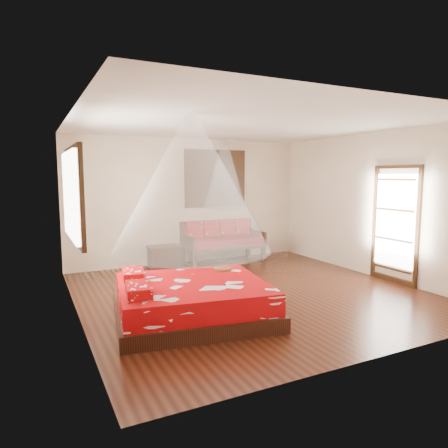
# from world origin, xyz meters

# --- Properties ---
(room) EXTENTS (5.54, 5.54, 2.84)m
(room) POSITION_xyz_m (0.00, 0.00, 1.40)
(room) COLOR black
(room) RESTS_ON ground
(bed) EXTENTS (2.35, 2.19, 0.64)m
(bed) POSITION_xyz_m (-1.34, -0.69, 0.25)
(bed) COLOR black
(bed) RESTS_ON floor
(daybed) EXTENTS (1.82, 0.81, 0.95)m
(daybed) POSITION_xyz_m (0.63, 2.38, 0.52)
(daybed) COLOR black
(daybed) RESTS_ON floor
(storage_chest) EXTENTS (0.70, 0.53, 0.47)m
(storage_chest) POSITION_xyz_m (-0.73, 2.45, 0.24)
(storage_chest) COLOR black
(storage_chest) RESTS_ON floor
(shutter_panel) EXTENTS (1.52, 0.06, 1.32)m
(shutter_panel) POSITION_xyz_m (0.63, 2.72, 1.90)
(shutter_panel) COLOR black
(shutter_panel) RESTS_ON wall_back
(window_left) EXTENTS (0.10, 1.74, 1.34)m
(window_left) POSITION_xyz_m (-2.71, 0.20, 1.70)
(window_left) COLOR black
(window_left) RESTS_ON wall_left
(glazed_door) EXTENTS (0.08, 1.02, 2.16)m
(glazed_door) POSITION_xyz_m (2.72, -0.60, 1.07)
(glazed_door) COLOR black
(glazed_door) RESTS_ON floor
(wine_tray) EXTENTS (0.28, 0.28, 0.23)m
(wine_tray) POSITION_xyz_m (-0.62, -0.22, 0.56)
(wine_tray) COLOR brown
(wine_tray) RESTS_ON bed
(mosquito_net_main) EXTENTS (2.16, 2.16, 1.80)m
(mosquito_net_main) POSITION_xyz_m (-1.32, -0.69, 1.85)
(mosquito_net_main) COLOR white
(mosquito_net_main) RESTS_ON ceiling
(mosquito_net_daybed) EXTENTS (0.94, 0.94, 1.50)m
(mosquito_net_daybed) POSITION_xyz_m (0.63, 2.25, 2.00)
(mosquito_net_daybed) COLOR white
(mosquito_net_daybed) RESTS_ON ceiling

